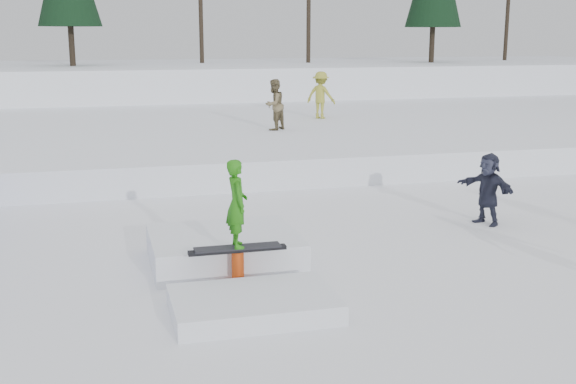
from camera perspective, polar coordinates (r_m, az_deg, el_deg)
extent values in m
plane|color=white|center=(12.03, 0.14, -7.25)|extent=(120.00, 120.00, 0.00)
cube|color=white|center=(41.14, -10.84, 8.24)|extent=(60.00, 14.00, 2.40)
cube|color=white|center=(27.34, -8.59, 4.62)|extent=(50.00, 18.00, 0.80)
cylinder|color=black|center=(39.46, -16.71, 10.97)|extent=(0.30, 0.30, 2.00)
cylinder|color=black|center=(43.30, 11.30, 11.34)|extent=(0.30, 0.30, 2.00)
imported|color=brown|center=(24.79, -1.10, 6.91)|extent=(1.07, 1.04, 1.74)
imported|color=#9E9D31|center=(28.24, 2.61, 7.66)|extent=(1.32, 1.29, 1.81)
imported|color=#232536|center=(16.10, 15.52, 0.24)|extent=(0.95, 1.51, 1.56)
cube|color=white|center=(13.03, -5.07, -4.48)|extent=(2.60, 2.20, 0.54)
cube|color=white|center=(10.75, -2.74, -8.86)|extent=(2.40, 1.60, 0.30)
cylinder|color=#C84A17|center=(11.89, -3.96, -7.36)|extent=(0.44, 0.44, 0.06)
cylinder|color=#C84A17|center=(11.81, -3.98, -6.13)|extent=(0.20, 0.20, 0.60)
cube|color=black|center=(11.71, -4.00, -4.59)|extent=(1.60, 0.16, 0.06)
cube|color=black|center=(11.69, -4.01, -4.38)|extent=(1.40, 0.28, 0.03)
imported|color=#227810|center=(11.50, -4.06, -0.91)|extent=(0.34, 0.52, 1.42)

